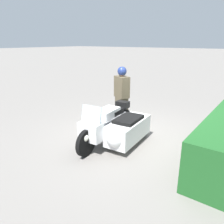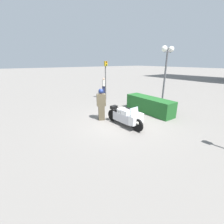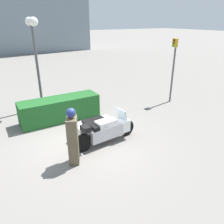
{
  "view_description": "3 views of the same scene",
  "coord_description": "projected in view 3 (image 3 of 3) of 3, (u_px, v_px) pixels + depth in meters",
  "views": [
    {
      "loc": [
        4.9,
        2.86,
        2.56
      ],
      "look_at": [
        -0.11,
        -0.82,
        0.53
      ],
      "focal_mm": 35.0,
      "sensor_mm": 36.0,
      "label": 1
    },
    {
      "loc": [
        6.25,
        -5.09,
        3.23
      ],
      "look_at": [
        0.15,
        -0.78,
        0.69
      ],
      "focal_mm": 24.0,
      "sensor_mm": 36.0,
      "label": 2
    },
    {
      "loc": [
        -2.63,
        -6.31,
        4.09
      ],
      "look_at": [
        1.1,
        -0.1,
        1.0
      ],
      "focal_mm": 35.0,
      "sensor_mm": 36.0,
      "label": 3
    }
  ],
  "objects": [
    {
      "name": "ground_plane",
      "position": [
        84.0,
        143.0,
        7.83
      ],
      "size": [
        160.0,
        160.0,
        0.0
      ],
      "primitive_type": "plane",
      "color": "slate"
    },
    {
      "name": "police_motorcycle",
      "position": [
        102.0,
        128.0,
        7.9
      ],
      "size": [
        2.49,
        1.17,
        1.15
      ],
      "rotation": [
        0.0,
        0.0,
        0.09
      ],
      "color": "black",
      "rests_on": "ground"
    },
    {
      "name": "officer_rider",
      "position": [
        73.0,
        135.0,
        6.4
      ],
      "size": [
        0.48,
        0.57,
        1.81
      ],
      "rotation": [
        0.0,
        0.0,
        2.7
      ],
      "color": "brown",
      "rests_on": "ground"
    },
    {
      "name": "hedge_bush_curbside",
      "position": [
        60.0,
        109.0,
        9.47
      ],
      "size": [
        3.38,
        0.97,
        1.0
      ],
      "primitive_type": "cube",
      "color": "#1E5623",
      "rests_on": "ground"
    },
    {
      "name": "twin_lamp_post",
      "position": [
        34.0,
        38.0,
        9.61
      ],
      "size": [
        0.38,
        1.12,
        4.19
      ],
      "color": "#4C4C51",
      "rests_on": "ground"
    },
    {
      "name": "traffic_light_near",
      "position": [
        173.0,
        61.0,
        10.93
      ],
      "size": [
        0.23,
        0.28,
        3.24
      ],
      "rotation": [
        0.0,
        0.0,
        3.02
      ],
      "color": "#4C4C4C",
      "rests_on": "ground"
    }
  ]
}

